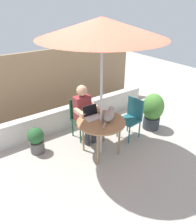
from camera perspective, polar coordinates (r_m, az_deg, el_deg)
ground_plane at (r=4.37m, az=0.77°, el=-10.63°), size 14.00×14.00×0.00m
fence_back at (r=5.60m, az=-12.08°, el=7.60°), size 4.88×0.08×1.68m
planter_wall_low at (r=5.15m, az=-7.60°, el=-1.07°), size 4.39×0.20×0.51m
patio_table at (r=4.00m, az=0.83°, el=-3.32°), size 0.91×0.91×0.72m
patio_umbrella at (r=3.45m, az=1.03°, el=21.65°), size 2.04×2.04×2.51m
chair_occupied at (r=4.62m, az=-4.70°, el=-0.76°), size 0.40×0.40×0.89m
chair_empty at (r=4.64m, az=9.08°, el=-0.86°), size 0.44×0.44×0.89m
person_seated at (r=4.42m, az=-3.73°, el=0.39°), size 0.48×0.48×1.23m
laptop at (r=4.09m, az=-1.80°, el=-0.47°), size 0.32×0.27×0.21m
cat at (r=4.02m, az=3.04°, el=-0.75°), size 0.54×0.44×0.17m
potted_plant_near_fence at (r=4.39m, az=-16.18°, el=-7.13°), size 0.32×0.32×0.55m
potted_plant_by_chair at (r=5.06m, az=14.43°, el=0.44°), size 0.49×0.49×0.87m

